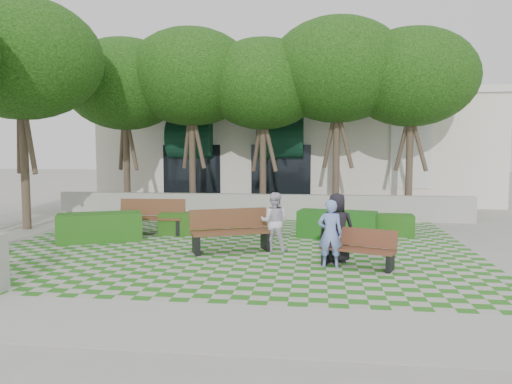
# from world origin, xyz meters

# --- Properties ---
(ground) EXTENTS (90.00, 90.00, 0.00)m
(ground) POSITION_xyz_m (0.00, 0.00, 0.00)
(ground) COLOR gray
(ground) RESTS_ON ground
(lawn) EXTENTS (12.00, 12.00, 0.00)m
(lawn) POSITION_xyz_m (0.00, 1.00, 0.01)
(lawn) COLOR #2B721E
(lawn) RESTS_ON ground
(sidewalk_south) EXTENTS (16.00, 2.00, 0.01)m
(sidewalk_south) POSITION_xyz_m (0.00, -4.70, 0.01)
(sidewalk_south) COLOR #9E9B93
(sidewalk_south) RESTS_ON ground
(retaining_wall) EXTENTS (15.00, 0.36, 0.90)m
(retaining_wall) POSITION_xyz_m (0.00, 6.20, 0.45)
(retaining_wall) COLOR #9E9B93
(retaining_wall) RESTS_ON ground
(bench_east) EXTENTS (1.66, 1.07, 0.83)m
(bench_east) POSITION_xyz_m (3.02, -0.81, 0.40)
(bench_east) COLOR #572E1D
(bench_east) RESTS_ON ground
(bench_mid) EXTENTS (2.09, 1.42, 1.05)m
(bench_mid) POSITION_xyz_m (-0.00, 0.48, 0.50)
(bench_mid) COLOR #51301C
(bench_mid) RESTS_ON ground
(bench_west) EXTENTS (2.01, 0.77, 1.04)m
(bench_west) POSITION_xyz_m (-2.80, 2.64, 0.50)
(bench_west) COLOR #55321D
(bench_west) RESTS_ON ground
(hedge_east) EXTENTS (1.81, 0.78, 0.62)m
(hedge_east) POSITION_xyz_m (4.01, 3.28, 0.31)
(hedge_east) COLOR #1D4E15
(hedge_east) RESTS_ON ground
(hedge_midright) EXTENTS (2.32, 1.27, 0.77)m
(hedge_midright) POSITION_xyz_m (2.69, 2.70, 0.38)
(hedge_midright) COLOR #174E14
(hedge_midright) RESTS_ON ground
(hedge_midleft) EXTENTS (1.87, 0.85, 0.64)m
(hedge_midleft) POSITION_xyz_m (-1.61, 2.74, 0.32)
(hedge_midleft) COLOR #204B14
(hedge_midleft) RESTS_ON ground
(hedge_west) EXTENTS (2.39, 1.73, 0.78)m
(hedge_west) POSITION_xyz_m (-3.83, 1.36, 0.39)
(hedge_west) COLOR #1E5115
(hedge_west) RESTS_ON ground
(person_blue) EXTENTS (0.54, 0.36, 1.47)m
(person_blue) POSITION_xyz_m (2.41, -0.89, 0.74)
(person_blue) COLOR #738AD3
(person_blue) RESTS_ON ground
(person_dark) EXTENTS (0.78, 0.51, 1.57)m
(person_dark) POSITION_xyz_m (2.57, -0.37, 0.79)
(person_dark) COLOR black
(person_dark) RESTS_ON ground
(person_white) EXTENTS (0.76, 0.62, 1.47)m
(person_white) POSITION_xyz_m (1.06, 0.67, 0.74)
(person_white) COLOR silver
(person_white) RESTS_ON ground
(tree_row) EXTENTS (17.70, 13.40, 7.41)m
(tree_row) POSITION_xyz_m (-1.86, 5.95, 5.18)
(tree_row) COLOR #47382B
(tree_row) RESTS_ON ground
(building) EXTENTS (18.00, 8.92, 5.15)m
(building) POSITION_xyz_m (0.93, 14.08, 2.52)
(building) COLOR silver
(building) RESTS_ON ground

